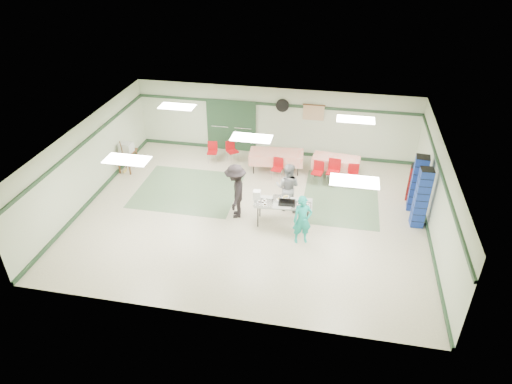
% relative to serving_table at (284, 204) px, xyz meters
% --- Properties ---
extents(floor, '(11.00, 11.00, 0.00)m').
position_rel_serving_table_xyz_m(floor, '(-1.06, 0.34, -0.71)').
color(floor, beige).
rests_on(floor, ground).
extents(ceiling, '(11.00, 11.00, 0.00)m').
position_rel_serving_table_xyz_m(ceiling, '(-1.06, 0.34, 1.99)').
color(ceiling, white).
rests_on(ceiling, wall_back).
extents(wall_back, '(11.00, 0.00, 11.00)m').
position_rel_serving_table_xyz_m(wall_back, '(-1.06, 4.84, 0.64)').
color(wall_back, beige).
rests_on(wall_back, floor).
extents(wall_front, '(11.00, 0.00, 11.00)m').
position_rel_serving_table_xyz_m(wall_front, '(-1.06, -4.16, 0.64)').
color(wall_front, beige).
rests_on(wall_front, floor).
extents(wall_left, '(0.00, 9.00, 9.00)m').
position_rel_serving_table_xyz_m(wall_left, '(-6.56, 0.34, 0.64)').
color(wall_left, beige).
rests_on(wall_left, floor).
extents(wall_right, '(0.00, 9.00, 9.00)m').
position_rel_serving_table_xyz_m(wall_right, '(4.44, 0.34, 0.64)').
color(wall_right, beige).
rests_on(wall_right, floor).
extents(trim_back, '(11.00, 0.06, 0.10)m').
position_rel_serving_table_xyz_m(trim_back, '(-1.06, 4.81, 1.34)').
color(trim_back, '#213D26').
rests_on(trim_back, wall_back).
extents(baseboard_back, '(11.00, 0.06, 0.12)m').
position_rel_serving_table_xyz_m(baseboard_back, '(-1.06, 4.81, -0.65)').
color(baseboard_back, '#213D26').
rests_on(baseboard_back, floor).
extents(trim_left, '(0.06, 9.00, 0.10)m').
position_rel_serving_table_xyz_m(trim_left, '(-6.53, 0.34, 1.34)').
color(trim_left, '#213D26').
rests_on(trim_left, wall_back).
extents(baseboard_left, '(0.06, 9.00, 0.12)m').
position_rel_serving_table_xyz_m(baseboard_left, '(-6.53, 0.34, -0.65)').
color(baseboard_left, '#213D26').
rests_on(baseboard_left, floor).
extents(trim_right, '(0.06, 9.00, 0.10)m').
position_rel_serving_table_xyz_m(trim_right, '(4.41, 0.34, 1.34)').
color(trim_right, '#213D26').
rests_on(trim_right, wall_back).
extents(baseboard_right, '(0.06, 9.00, 0.12)m').
position_rel_serving_table_xyz_m(baseboard_right, '(4.41, 0.34, -0.65)').
color(baseboard_right, '#213D26').
rests_on(baseboard_right, floor).
extents(green_patch_a, '(3.50, 3.00, 0.01)m').
position_rel_serving_table_xyz_m(green_patch_a, '(-3.56, 1.34, -0.71)').
color(green_patch_a, '#5A7A59').
rests_on(green_patch_a, floor).
extents(green_patch_b, '(2.50, 3.50, 0.01)m').
position_rel_serving_table_xyz_m(green_patch_b, '(1.74, 1.84, -0.71)').
color(green_patch_b, '#5A7A59').
rests_on(green_patch_b, floor).
extents(double_door_left, '(0.90, 0.06, 2.10)m').
position_rel_serving_table_xyz_m(double_door_left, '(-3.26, 4.78, 0.34)').
color(double_door_left, gray).
rests_on(double_door_left, floor).
extents(double_door_right, '(0.90, 0.06, 2.10)m').
position_rel_serving_table_xyz_m(double_door_right, '(-2.31, 4.78, 0.34)').
color(double_door_right, gray).
rests_on(double_door_right, floor).
extents(door_frame, '(2.00, 0.03, 2.15)m').
position_rel_serving_table_xyz_m(door_frame, '(-2.79, 4.76, 0.34)').
color(door_frame, '#213D26').
rests_on(door_frame, floor).
extents(wall_fan, '(0.50, 0.10, 0.50)m').
position_rel_serving_table_xyz_m(wall_fan, '(-0.76, 4.78, 1.34)').
color(wall_fan, black).
rests_on(wall_fan, wall_back).
extents(scroll_banner, '(0.80, 0.02, 0.60)m').
position_rel_serving_table_xyz_m(scroll_banner, '(0.44, 4.78, 1.14)').
color(scroll_banner, tan).
rests_on(scroll_banner, wall_back).
extents(serving_table, '(1.80, 0.83, 0.76)m').
position_rel_serving_table_xyz_m(serving_table, '(0.00, 0.00, 0.00)').
color(serving_table, '#BBBBB6').
rests_on(serving_table, floor).
extents(sheet_tray_right, '(0.61, 0.48, 0.02)m').
position_rel_serving_table_xyz_m(sheet_tray_right, '(0.56, -0.10, 0.06)').
color(sheet_tray_right, silver).
rests_on(sheet_tray_right, serving_table).
extents(sheet_tray_mid, '(0.57, 0.45, 0.02)m').
position_rel_serving_table_xyz_m(sheet_tray_mid, '(-0.10, 0.18, 0.06)').
color(sheet_tray_mid, silver).
rests_on(sheet_tray_mid, serving_table).
extents(sheet_tray_left, '(0.61, 0.48, 0.02)m').
position_rel_serving_table_xyz_m(sheet_tray_left, '(-0.61, -0.15, 0.06)').
color(sheet_tray_left, silver).
rests_on(sheet_tray_left, serving_table).
extents(baking_pan, '(0.53, 0.35, 0.08)m').
position_rel_serving_table_xyz_m(baking_pan, '(0.11, -0.03, 0.09)').
color(baking_pan, black).
rests_on(baking_pan, serving_table).
extents(foam_box_stack, '(0.24, 0.22, 0.31)m').
position_rel_serving_table_xyz_m(foam_box_stack, '(-0.84, 0.02, 0.20)').
color(foam_box_stack, white).
rests_on(foam_box_stack, serving_table).
extents(volunteer_teal, '(0.65, 0.52, 1.53)m').
position_rel_serving_table_xyz_m(volunteer_teal, '(0.66, -0.82, 0.05)').
color(volunteer_teal, teal).
rests_on(volunteer_teal, floor).
extents(volunteer_grey, '(0.88, 0.73, 1.65)m').
position_rel_serving_table_xyz_m(volunteer_grey, '(0.01, 0.83, 0.11)').
color(volunteer_grey, gray).
rests_on(volunteer_grey, floor).
extents(volunteer_dark, '(0.85, 1.26, 1.81)m').
position_rel_serving_table_xyz_m(volunteer_dark, '(-1.53, 0.14, 0.19)').
color(volunteer_dark, black).
rests_on(volunteer_dark, floor).
extents(dining_table_a, '(1.75, 0.91, 0.77)m').
position_rel_serving_table_xyz_m(dining_table_a, '(1.46, 3.36, -0.14)').
color(dining_table_a, red).
rests_on(dining_table_a, floor).
extents(dining_table_b, '(2.04, 1.05, 0.77)m').
position_rel_serving_table_xyz_m(dining_table_b, '(-0.74, 3.36, -0.14)').
color(dining_table_b, red).
rests_on(dining_table_b, floor).
extents(chair_a, '(0.50, 0.50, 0.94)m').
position_rel_serving_table_xyz_m(chair_a, '(1.41, 2.80, -0.13)').
color(chair_a, red).
rests_on(chair_a, floor).
extents(chair_b, '(0.44, 0.45, 0.81)m').
position_rel_serving_table_xyz_m(chair_b, '(0.86, 2.79, -0.22)').
color(chair_b, red).
rests_on(chair_b, floor).
extents(chair_c, '(0.40, 0.40, 0.82)m').
position_rel_serving_table_xyz_m(chair_c, '(2.09, 2.79, -0.21)').
color(chair_c, red).
rests_on(chair_c, floor).
extents(chair_d, '(0.42, 0.42, 0.80)m').
position_rel_serving_table_xyz_m(chair_d, '(-0.61, 2.79, -0.22)').
color(chair_d, red).
rests_on(chair_d, floor).
extents(chair_loose_a, '(0.55, 0.55, 0.83)m').
position_rel_serving_table_xyz_m(chair_loose_a, '(-2.58, 3.82, -0.21)').
color(chair_loose_a, red).
rests_on(chair_loose_a, floor).
extents(chair_loose_b, '(0.42, 0.42, 0.81)m').
position_rel_serving_table_xyz_m(chair_loose_b, '(-3.29, 3.64, -0.22)').
color(chair_loose_b, red).
rests_on(chair_loose_b, floor).
extents(crate_stack_blue_a, '(0.46, 0.46, 1.91)m').
position_rel_serving_table_xyz_m(crate_stack_blue_a, '(4.09, 1.64, 0.24)').
color(crate_stack_blue_a, navy).
rests_on(crate_stack_blue_a, floor).
extents(crate_stack_red, '(0.44, 0.44, 1.26)m').
position_rel_serving_table_xyz_m(crate_stack_red, '(4.09, 2.24, -0.08)').
color(crate_stack_red, '#A41F10').
rests_on(crate_stack_red, floor).
extents(crate_stack_blue_b, '(0.40, 0.40, 1.99)m').
position_rel_serving_table_xyz_m(crate_stack_blue_b, '(4.09, 0.69, 0.28)').
color(crate_stack_blue_b, navy).
rests_on(crate_stack_blue_b, floor).
extents(printer_table, '(0.54, 0.82, 0.74)m').
position_rel_serving_table_xyz_m(printer_table, '(-6.21, 2.34, -0.09)').
color(printer_table, brown).
rests_on(printer_table, floor).
extents(office_printer, '(0.47, 0.42, 0.36)m').
position_rel_serving_table_xyz_m(office_printer, '(-6.21, 2.36, 0.21)').
color(office_printer, '#AFAFAA').
rests_on(office_printer, printer_table).
extents(broom, '(0.06, 0.21, 1.26)m').
position_rel_serving_table_xyz_m(broom, '(-6.29, 2.19, -0.06)').
color(broom, brown).
rests_on(broom, floor).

